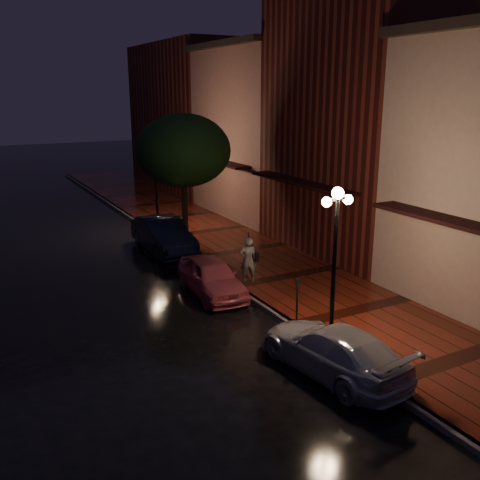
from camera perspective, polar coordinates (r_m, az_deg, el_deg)
ground at (r=19.20m, az=-0.44°, el=-5.32°), size 120.00×120.00×0.00m
sidewalk at (r=20.26m, az=5.20°, el=-4.01°), size 4.50×60.00×0.15m
curb at (r=19.17m, az=-0.44°, el=-5.11°), size 0.25×60.00×0.15m
storefront_mid at (r=23.61m, az=12.64°, el=11.96°), size 5.00×8.00×11.00m
storefront_far at (r=30.17m, az=2.40°, el=11.14°), size 5.00×8.00×9.00m
storefront_extra at (r=39.05m, az=-5.31°, el=12.86°), size 5.00×12.00×10.00m
streetlamp_near at (r=14.57m, az=10.06°, el=-1.65°), size 0.96×0.36×4.31m
streetlamp_far at (r=26.67m, az=-8.96°, el=6.26°), size 0.96×0.36×4.31m
street_tree at (r=23.75m, az=-6.04°, el=9.23°), size 4.16×4.16×5.80m
pink_car at (r=18.59m, az=-3.02°, el=-3.94°), size 1.78×3.88×1.29m
navy_car at (r=23.65m, az=-8.17°, el=0.53°), size 1.68×4.65×1.52m
silver_car at (r=13.82m, az=9.88°, el=-11.47°), size 2.23×4.48×1.25m
woman_with_umbrella at (r=19.09m, az=0.90°, el=-0.11°), size 0.96×0.98×2.32m
parking_meter at (r=16.05m, az=6.12°, el=-5.97°), size 0.15×0.13×1.38m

